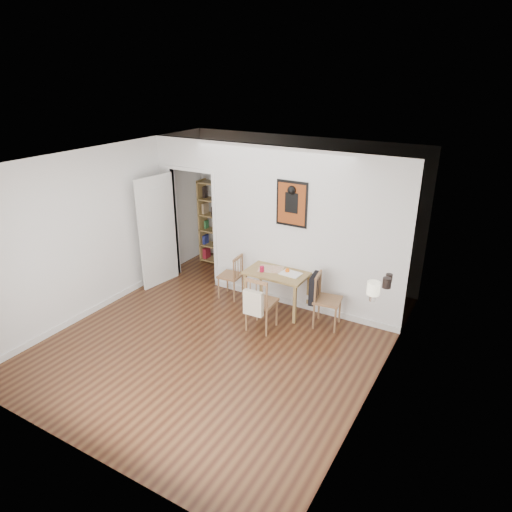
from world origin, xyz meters
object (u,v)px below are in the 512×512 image
Objects in this scene: chair_right at (326,300)px; fireplace at (377,330)px; orange_fruit at (287,270)px; red_glass at (262,269)px; notebook at (291,274)px; chair_front at (261,302)px; mantel_lamp at (373,289)px; chair_left at (230,276)px; ceramic_jar_b at (389,278)px; dining_table at (277,276)px; ceramic_jar_a at (387,283)px; bookshelf at (216,224)px.

chair_right is 1.26m from fireplace.
chair_right is 0.79m from orange_fruit.
red_glass reaches higher than orange_fruit.
red_glass is at bearing -162.03° from notebook.
mantel_lamp is (1.76, -0.48, 0.86)m from chair_front.
chair_left is at bearing 162.91° from fireplace.
fireplace is at bearing -19.24° from red_glass.
ceramic_jar_b is at bearing -10.87° from chair_left.
ceramic_jar_b is (0.98, -0.45, 0.77)m from chair_right.
notebook is at bearing 171.20° from chair_right.
mantel_lamp is at bearing -35.36° from orange_fruit.
chair_front is at bearing -83.58° from dining_table.
mantel_lamp is at bearing -31.94° from dining_table.
ceramic_jar_b reaches higher than red_glass.
ceramic_jar_b is (1.71, -0.58, 0.50)m from orange_fruit.
chair_front is at bearing 178.37° from ceramic_jar_a.
orange_fruit is at bearing 83.78° from chair_front.
mantel_lamp is at bearing -31.12° from bookshelf.
chair_front is 0.76m from orange_fruit.
mantel_lamp is (1.60, -1.16, 0.63)m from notebook.
chair_right is at bearing 131.83° from mantel_lamp.
chair_right is (1.78, -0.08, 0.05)m from chair_left.
chair_front reaches higher than orange_fruit.
red_glass is (1.75, -1.27, -0.11)m from bookshelf.
bookshelf is 4.29m from ceramic_jar_a.
fireplace is at bearing -89.36° from ceramic_jar_b.
chair_left is 2.45× the size of notebook.
chair_left is at bearing 145.96° from chair_front.
ceramic_jar_b is at bearing 96.14° from ceramic_jar_a.
mantel_lamp reaches higher than ceramic_jar_b.
bookshelf reaches higher than ceramic_jar_b.
mantel_lamp reaches higher than chair_left.
bookshelf is 12.79× the size of ceramic_jar_a.
chair_left is at bearing -177.23° from orange_fruit.
ceramic_jar_b reaches higher than fireplace.
fireplace is (1.86, -0.85, 0.02)m from dining_table.
ceramic_jar_b is (1.86, -0.53, 0.62)m from dining_table.
mantel_lamp reaches higher than chair_front.
ceramic_jar_b reaches higher than chair_left.
bookshelf is (-2.04, 1.81, 0.38)m from chair_front.
ceramic_jar_a is at bearing -20.67° from dining_table.
bookshelf is 4.46m from mantel_lamp.
ceramic_jar_b reaches higher than dining_table.
fireplace is 1.86m from notebook.
chair_left is 2.93m from ceramic_jar_b.
chair_right is at bearing -10.25° from orange_fruit.
orange_fruit is at bearing 157.84° from notebook.
chair_right reaches higher than red_glass.
red_glass is at bearing -154.61° from orange_fruit.
dining_table is 3.11× the size of notebook.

